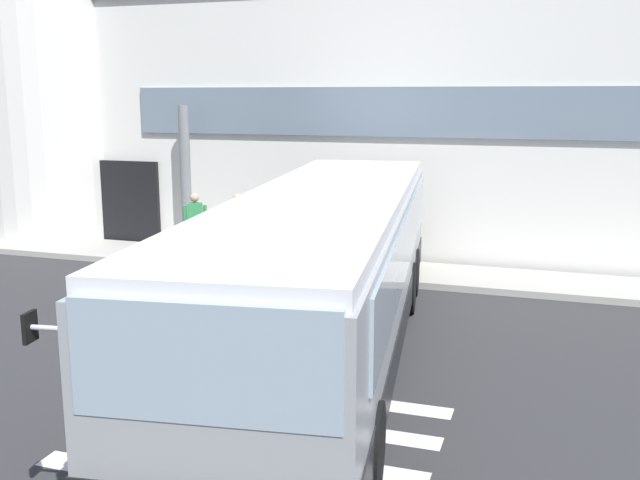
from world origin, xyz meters
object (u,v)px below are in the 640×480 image
Objects in this scene: bus_main_foreground at (325,276)px; passenger_at_curb_edge at (263,226)px; passenger_near_column at (195,223)px; passenger_by_doorway at (238,223)px; entry_support_column at (186,178)px.

passenger_at_curb_edge is (-3.17, 5.02, -0.22)m from bus_main_foreground.
passenger_near_column is 1.00× the size of passenger_at_curb_edge.
entry_support_column is at bearing 156.16° from passenger_by_doorway.
bus_main_foreground is at bearing -46.52° from entry_support_column.
entry_support_column is 2.27× the size of passenger_by_doorway.
passenger_near_column is (0.80, -1.05, -0.97)m from entry_support_column.
bus_main_foreground is (5.86, -6.18, -0.71)m from entry_support_column.
entry_support_column is 2.27× the size of passenger_near_column.
entry_support_column is 8.54m from bus_main_foreground.
entry_support_column is at bearing 127.39° from passenger_near_column.
passenger_by_doorway is at bearing -23.84° from entry_support_column.
bus_main_foreground is 5.94m from passenger_at_curb_edge.
passenger_at_curb_edge is (1.88, -0.11, 0.03)m from passenger_near_column.
passenger_near_column is 1.89m from passenger_at_curb_edge.
passenger_by_doorway is 1.00× the size of passenger_at_curb_edge.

